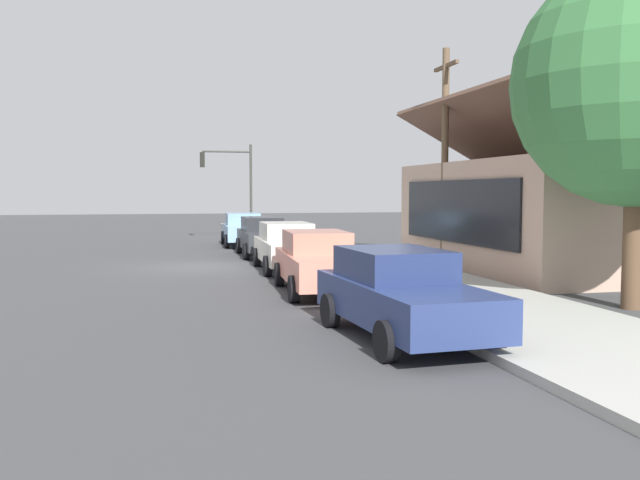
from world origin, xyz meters
TOP-DOWN VIEW (x-y plane):
  - ground_plane at (0.00, 0.00)m, footprint 120.00×120.00m
  - sidewalk_curb at (0.00, 5.60)m, footprint 60.00×4.20m
  - car_skyblue at (-9.10, 2.69)m, footprint 4.63×2.15m
  - car_charcoal at (-3.54, 2.81)m, footprint 4.74×2.03m
  - car_ivory at (1.81, 2.82)m, footprint 4.82×2.12m
  - car_coral at (6.97, 2.65)m, footprint 4.83×2.19m
  - car_navy at (12.80, 2.77)m, footprint 4.73×2.24m
  - storefront_building at (3.59, 11.98)m, footprint 10.87×8.10m
  - shade_tree at (11.10, 8.89)m, footprint 5.50×5.50m
  - traffic_light_main at (-12.84, 2.54)m, footprint 0.37×2.79m
  - utility_pole_wooden at (2.38, 8.20)m, footprint 1.80×0.24m
  - fire_hydrant_red at (7.89, 4.20)m, footprint 0.22×0.22m

SIDE VIEW (x-z plane):
  - ground_plane at x=0.00m, z-range 0.00..0.00m
  - sidewalk_curb at x=0.00m, z-range 0.00..0.16m
  - fire_hydrant_red at x=7.89m, z-range 0.14..0.85m
  - car_charcoal at x=-3.54m, z-range 0.02..1.61m
  - car_skyblue at x=-9.10m, z-range 0.02..1.61m
  - car_coral at x=6.97m, z-range 0.02..1.61m
  - car_navy at x=12.80m, z-range 0.02..1.61m
  - car_ivory at x=1.81m, z-range 0.02..1.61m
  - storefront_building at x=3.59m, z-range -0.95..4.89m
  - traffic_light_main at x=-12.84m, z-range 0.89..6.09m
  - utility_pole_wooden at x=2.38m, z-range 0.18..7.68m
  - shade_tree at x=11.10m, z-range 1.12..8.90m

